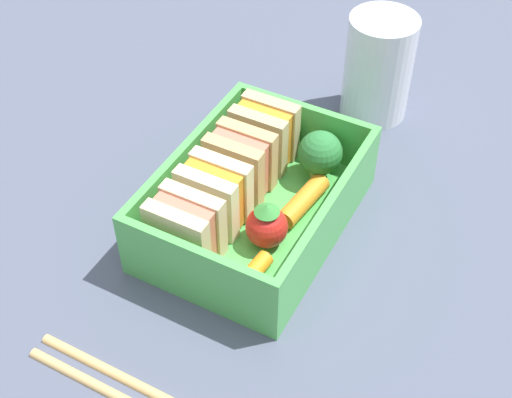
# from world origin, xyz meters

# --- Properties ---
(ground_plane) EXTENTS (1.20, 1.20, 0.02)m
(ground_plane) POSITION_xyz_m (0.00, 0.00, -0.01)
(ground_plane) COLOR #495164
(bento_tray) EXTENTS (0.17, 0.12, 0.01)m
(bento_tray) POSITION_xyz_m (0.00, 0.00, 0.01)
(bento_tray) COLOR #4DB14F
(bento_tray) RESTS_ON ground_plane
(bento_rim) EXTENTS (0.17, 0.12, 0.04)m
(bento_rim) POSITION_xyz_m (0.00, 0.00, 0.03)
(bento_rim) COLOR #4DB14F
(bento_rim) RESTS_ON bento_tray
(sandwich_left) EXTENTS (0.03, 0.05, 0.05)m
(sandwich_left) POSITION_xyz_m (-0.06, 0.02, 0.04)
(sandwich_left) COLOR #D6BA8D
(sandwich_left) RESTS_ON bento_tray
(sandwich_center_left) EXTENTS (0.03, 0.05, 0.05)m
(sandwich_center_left) POSITION_xyz_m (-0.02, 0.02, 0.04)
(sandwich_center_left) COLOR beige
(sandwich_center_left) RESTS_ON bento_tray
(sandwich_center) EXTENTS (0.03, 0.05, 0.05)m
(sandwich_center) POSITION_xyz_m (0.02, 0.02, 0.04)
(sandwich_center) COLOR tan
(sandwich_center) RESTS_ON bento_tray
(sandwich_center_right) EXTENTS (0.03, 0.05, 0.05)m
(sandwich_center_right) POSITION_xyz_m (0.06, 0.02, 0.04)
(sandwich_center_right) COLOR tan
(sandwich_center_right) RESTS_ON bento_tray
(carrot_stick_left) EXTENTS (0.04, 0.02, 0.01)m
(carrot_stick_left) POSITION_xyz_m (-0.06, -0.03, 0.02)
(carrot_stick_left) COLOR orange
(carrot_stick_left) RESTS_ON bento_tray
(strawberry_far_left) EXTENTS (0.03, 0.03, 0.04)m
(strawberry_far_left) POSITION_xyz_m (-0.02, -0.02, 0.03)
(strawberry_far_left) COLOR red
(strawberry_far_left) RESTS_ON bento_tray
(carrot_stick_far_left) EXTENTS (0.05, 0.02, 0.02)m
(carrot_stick_far_left) POSITION_xyz_m (0.02, -0.03, 0.02)
(carrot_stick_far_left) COLOR orange
(carrot_stick_far_left) RESTS_ON bento_tray
(broccoli_floret) EXTENTS (0.03, 0.03, 0.04)m
(broccoli_floret) POSITION_xyz_m (0.06, -0.02, 0.04)
(broccoli_floret) COLOR #98BA64
(broccoli_floret) RESTS_ON bento_tray
(drinking_glass) EXTENTS (0.06, 0.06, 0.09)m
(drinking_glass) POSITION_xyz_m (0.17, -0.03, 0.05)
(drinking_glass) COLOR white
(drinking_glass) RESTS_ON ground_plane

